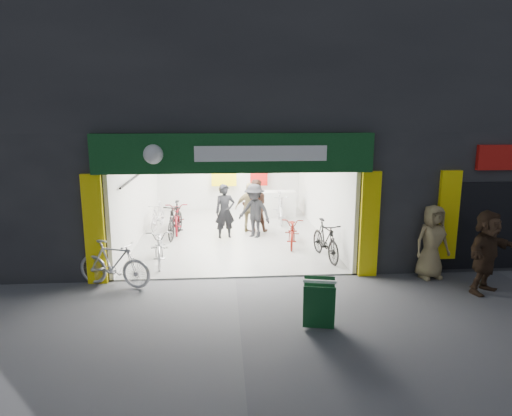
{
  "coord_description": "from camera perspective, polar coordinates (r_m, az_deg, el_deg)",
  "views": [
    {
      "loc": [
        -0.3,
        -10.51,
        3.98
      ],
      "look_at": [
        0.62,
        1.5,
        1.42
      ],
      "focal_mm": 32.0,
      "sensor_mm": 36.0,
      "label": 1
    }
  ],
  "objects": [
    {
      "name": "bike_left_front",
      "position": [
        12.43,
        -11.92,
        -4.56
      ],
      "size": [
        0.88,
        1.95,
        0.99
      ],
      "primitive_type": "imported",
      "rotation": [
        0.0,
        0.0,
        0.12
      ],
      "color": "#B2B2B7",
      "rests_on": "ground"
    },
    {
      "name": "pedestrian_near",
      "position": [
        11.79,
        21.13,
        -3.96
      ],
      "size": [
        0.97,
        0.71,
        1.81
      ],
      "primitive_type": "imported",
      "rotation": [
        0.0,
        0.0,
        0.17
      ],
      "color": "#937F55",
      "rests_on": "ground"
    },
    {
      "name": "bike_right_back",
      "position": [
        16.49,
        3.04,
        -0.03
      ],
      "size": [
        0.6,
        1.87,
        1.11
      ],
      "primitive_type": "imported",
      "rotation": [
        0.0,
        0.0,
        -0.04
      ],
      "color": "#AAABAF",
      "rests_on": "ground"
    },
    {
      "name": "customer_b",
      "position": [
        15.19,
        -0.13,
        0.27
      ],
      "size": [
        0.89,
        0.71,
        1.79
      ],
      "primitive_type": "imported",
      "rotation": [
        0.0,
        0.0,
        3.18
      ],
      "color": "#3D251B",
      "rests_on": "ground"
    },
    {
      "name": "bike_left_back",
      "position": [
        16.0,
        -12.17,
        -0.97
      ],
      "size": [
        0.67,
        1.61,
        0.94
      ],
      "primitive_type": "imported",
      "rotation": [
        0.0,
        0.0,
        -0.15
      ],
      "color": "silver",
      "rests_on": "ground"
    },
    {
      "name": "customer_a",
      "position": [
        14.4,
        -3.9,
        -0.48
      ],
      "size": [
        0.72,
        0.56,
        1.76
      ],
      "primitive_type": "imported",
      "rotation": [
        0.0,
        0.0,
        0.25
      ],
      "color": "black",
      "rests_on": "ground"
    },
    {
      "name": "parked_bike",
      "position": [
        11.06,
        -17.33,
        -6.65
      ],
      "size": [
        1.9,
        1.1,
        1.1
      ],
      "primitive_type": "imported",
      "rotation": [
        0.0,
        0.0,
        1.23
      ],
      "color": "silver",
      "rests_on": "ground"
    },
    {
      "name": "sandwich_board",
      "position": [
        8.74,
        7.89,
        -11.62
      ],
      "size": [
        0.69,
        0.71,
        0.9
      ],
      "rotation": [
        0.0,
        0.0,
        -0.21
      ],
      "color": "#10411D",
      "rests_on": "ground"
    },
    {
      "name": "bike_right_mid",
      "position": [
        13.76,
        4.61,
        -2.87
      ],
      "size": [
        0.91,
        1.84,
        0.93
      ],
      "primitive_type": "imported",
      "rotation": [
        0.0,
        0.0,
        -0.18
      ],
      "color": "maroon",
      "rests_on": "ground"
    },
    {
      "name": "building",
      "position": [
        15.55,
        0.09,
        13.22
      ],
      "size": [
        17.0,
        10.27,
        8.0
      ],
      "color": "#232326",
      "rests_on": "ground"
    },
    {
      "name": "customer_c",
      "position": [
        14.45,
        -0.2,
        -0.43
      ],
      "size": [
        1.29,
        1.19,
        1.75
      ],
      "primitive_type": "imported",
      "rotation": [
        0.0,
        0.0,
        -0.64
      ],
      "color": "black",
      "rests_on": "ground"
    },
    {
      "name": "customer_d",
      "position": [
        15.09,
        -0.73,
        -0.01
      ],
      "size": [
        1.04,
        0.55,
        1.69
      ],
      "primitive_type": "imported",
      "rotation": [
        0.0,
        0.0,
        3.0
      ],
      "color": "olive",
      "rests_on": "ground"
    },
    {
      "name": "bike_left_midback",
      "position": [
        15.53,
        -9.81,
        -1.04
      ],
      "size": [
        0.84,
        2.06,
        1.06
      ],
      "primitive_type": "imported",
      "rotation": [
        0.0,
        0.0,
        0.07
      ],
      "color": "maroon",
      "rests_on": "ground"
    },
    {
      "name": "bike_right_front",
      "position": [
        12.58,
        8.68,
        -4.0
      ],
      "size": [
        0.79,
        1.87,
        1.09
      ],
      "primitive_type": "imported",
      "rotation": [
        0.0,
        0.0,
        0.16
      ],
      "color": "black",
      "rests_on": "ground"
    },
    {
      "name": "pedestrian_far",
      "position": [
        11.32,
        26.83,
        -4.91
      ],
      "size": [
        1.76,
        1.43,
        1.88
      ],
      "primitive_type": "imported",
      "rotation": [
        0.0,
        0.0,
        0.59
      ],
      "color": "#39271A",
      "rests_on": "ground"
    },
    {
      "name": "bike_left_midfront",
      "position": [
        14.83,
        -10.06,
        -1.48
      ],
      "size": [
        0.78,
        1.97,
        1.15
      ],
      "primitive_type": "imported",
      "rotation": [
        0.0,
        0.0,
        -0.13
      ],
      "color": "black",
      "rests_on": "ground"
    },
    {
      "name": "ground",
      "position": [
        11.24,
        -2.59,
        -8.76
      ],
      "size": [
        60.0,
        60.0,
        0.0
      ],
      "primitive_type": "plane",
      "color": "#56565B",
      "rests_on": "ground"
    }
  ]
}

